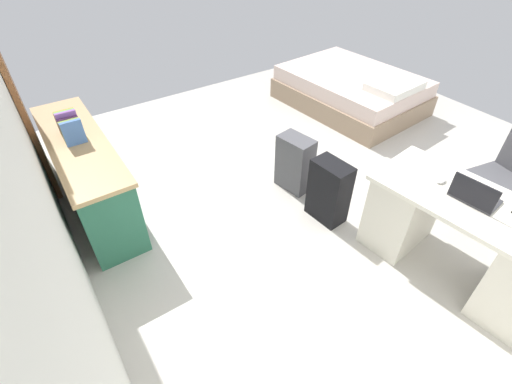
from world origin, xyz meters
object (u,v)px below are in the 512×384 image
(credenza, at_px, (88,174))
(suitcase_black, at_px, (329,191))
(desk, at_px, (460,237))
(figurine_small, at_px, (64,118))
(suitcase_spare_grey, at_px, (295,163))
(computer_mouse, at_px, (441,180))
(office_chair, at_px, (503,185))
(laptop, at_px, (474,196))
(bed, at_px, (351,90))

(credenza, height_order, suitcase_black, credenza)
(desk, relative_size, figurine_small, 13.69)
(suitcase_spare_grey, height_order, computer_mouse, computer_mouse)
(computer_mouse, height_order, figurine_small, figurine_small)
(office_chair, bearing_deg, laptop, 97.34)
(computer_mouse, relative_size, figurine_small, 0.91)
(laptop, distance_m, computer_mouse, 0.27)
(bed, xyz_separation_m, laptop, (-2.58, 1.52, 0.55))
(credenza, xyz_separation_m, suitcase_black, (-1.42, -1.79, -0.07))
(suitcase_black, height_order, figurine_small, figurine_small)
(suitcase_spare_grey, relative_size, figurine_small, 5.40)
(desk, distance_m, bed, 3.02)
(desk, xyz_separation_m, suitcase_black, (1.05, 0.39, -0.08))
(office_chair, bearing_deg, suitcase_black, 54.68)
(desk, xyz_separation_m, suitcase_spare_grey, (1.59, 0.36, -0.09))
(laptop, bearing_deg, credenza, 41.72)
(credenza, relative_size, suitcase_spare_grey, 3.03)
(credenza, distance_m, computer_mouse, 3.09)
(credenza, height_order, figurine_small, figurine_small)
(desk, relative_size, suitcase_spare_grey, 2.54)
(bed, distance_m, laptop, 3.04)
(computer_mouse, bearing_deg, credenza, 38.65)
(suitcase_spare_grey, bearing_deg, laptop, -177.19)
(computer_mouse, bearing_deg, bed, -39.60)
(credenza, relative_size, bed, 0.90)
(bed, bearing_deg, figurine_small, 86.64)
(office_chair, height_order, bed, office_chair)
(office_chair, height_order, computer_mouse, office_chair)
(credenza, bearing_deg, figurine_small, 0.24)
(desk, height_order, laptop, laptop)
(office_chair, distance_m, bed, 2.55)
(figurine_small, bearing_deg, laptop, -142.22)
(laptop, height_order, computer_mouse, laptop)
(figurine_small, bearing_deg, desk, -142.45)
(credenza, bearing_deg, office_chair, -127.15)
(suitcase_black, distance_m, suitcase_spare_grey, 0.54)
(figurine_small, bearing_deg, computer_mouse, -139.29)
(figurine_small, bearing_deg, bed, -93.36)
(computer_mouse, bearing_deg, figurine_small, 34.21)
(desk, relative_size, computer_mouse, 15.05)
(desk, bearing_deg, computer_mouse, 0.04)
(credenza, distance_m, figurine_small, 0.57)
(laptop, bearing_deg, suitcase_spare_grey, 12.47)
(suitcase_black, bearing_deg, office_chair, -129.89)
(desk, distance_m, figurine_small, 3.60)
(suitcase_black, xyz_separation_m, figurine_small, (1.78, 1.79, 0.50))
(suitcase_spare_grey, distance_m, figurine_small, 2.26)
(computer_mouse, bearing_deg, desk, 173.54)
(computer_mouse, bearing_deg, suitcase_spare_grey, 8.89)
(desk, distance_m, suitcase_black, 1.12)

